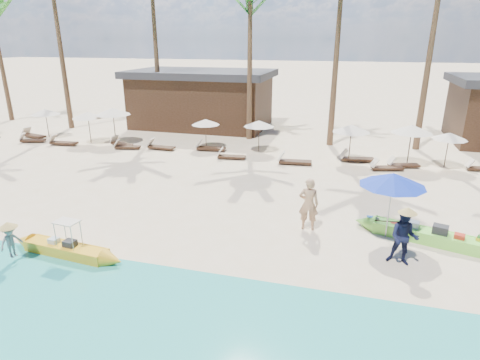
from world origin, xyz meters
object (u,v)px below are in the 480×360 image
(blue_umbrella, at_px, (393,180))
(yellow_canoe, at_px, (66,249))
(green_canoe, at_px, (425,235))
(tourist, at_px, (309,204))

(blue_umbrella, bearing_deg, yellow_canoe, -158.01)
(green_canoe, bearing_deg, blue_umbrella, -161.94)
(green_canoe, xyz_separation_m, tourist, (-3.99, -0.13, 0.75))
(tourist, bearing_deg, yellow_canoe, 24.95)
(blue_umbrella, bearing_deg, tourist, -178.29)
(yellow_canoe, height_order, tourist, tourist)
(yellow_canoe, relative_size, blue_umbrella, 1.99)
(green_canoe, xyz_separation_m, blue_umbrella, (-1.27, -0.04, 1.90))
(green_canoe, xyz_separation_m, yellow_canoe, (-11.23, -4.07, -0.03))
(blue_umbrella, bearing_deg, green_canoe, 2.01)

